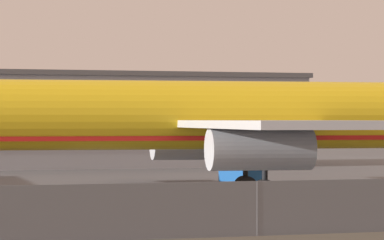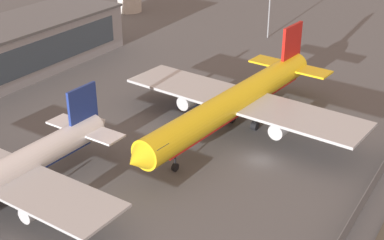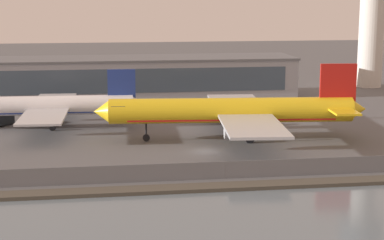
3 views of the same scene
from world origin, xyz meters
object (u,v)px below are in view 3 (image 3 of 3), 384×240
at_px(baggage_tug, 251,121).
at_px(ops_van, 1,119).
at_px(cargo_jet_yellow, 235,111).
at_px(passenger_jet_white, 43,106).

relative_size(baggage_tug, ops_van, 0.65).
xyz_separation_m(cargo_jet_yellow, ops_van, (-42.13, 18.74, -3.82)).
relative_size(passenger_jet_white, baggage_tug, 11.11).
bearing_deg(cargo_jet_yellow, passenger_jet_white, 156.41).
bearing_deg(passenger_jet_white, cargo_jet_yellow, -23.59).
bearing_deg(ops_van, cargo_jet_yellow, -23.98).
bearing_deg(passenger_jet_white, ops_van, 154.48).
bearing_deg(baggage_tug, ops_van, 171.97).
height_order(cargo_jet_yellow, baggage_tug, cargo_jet_yellow).
bearing_deg(cargo_jet_yellow, baggage_tug, 64.57).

